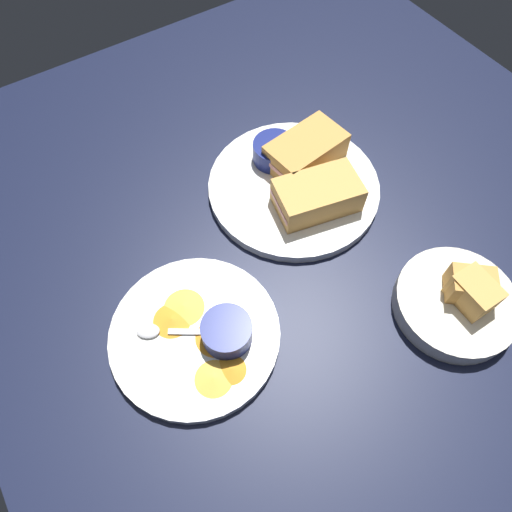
% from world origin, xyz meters
% --- Properties ---
extents(ground_plane, '(1.10, 1.10, 0.03)m').
position_xyz_m(ground_plane, '(0.00, 0.00, -0.01)').
color(ground_plane, black).
extents(plate_sandwich_main, '(0.28, 0.28, 0.02)m').
position_xyz_m(plate_sandwich_main, '(-0.01, -0.03, 0.01)').
color(plate_sandwich_main, white).
rests_on(plate_sandwich_main, ground_plane).
extents(sandwich_half_near, '(0.14, 0.10, 0.05)m').
position_xyz_m(sandwich_half_near, '(-0.01, 0.03, 0.04)').
color(sandwich_half_near, tan).
rests_on(sandwich_half_near, plate_sandwich_main).
extents(sandwich_half_far, '(0.14, 0.09, 0.05)m').
position_xyz_m(sandwich_half_far, '(-0.05, -0.06, 0.04)').
color(sandwich_half_far, '#C68C42').
rests_on(sandwich_half_far, plate_sandwich_main).
extents(ramekin_dark_sauce, '(0.07, 0.07, 0.03)m').
position_xyz_m(ramekin_dark_sauce, '(-0.01, -0.09, 0.03)').
color(ramekin_dark_sauce, navy).
rests_on(ramekin_dark_sauce, plate_sandwich_main).
extents(spoon_by_dark_ramekin, '(0.02, 0.10, 0.01)m').
position_xyz_m(spoon_by_dark_ramekin, '(-0.01, -0.03, 0.02)').
color(spoon_by_dark_ramekin, silver).
rests_on(spoon_by_dark_ramekin, plate_sandwich_main).
extents(plate_chips_companion, '(0.24, 0.24, 0.02)m').
position_xyz_m(plate_chips_companion, '(0.26, 0.11, 0.01)').
color(plate_chips_companion, white).
rests_on(plate_chips_companion, ground_plane).
extents(ramekin_light_gravy, '(0.07, 0.07, 0.03)m').
position_xyz_m(ramekin_light_gravy, '(0.23, 0.14, 0.03)').
color(ramekin_light_gravy, navy).
rests_on(ramekin_light_gravy, plate_chips_companion).
extents(spoon_by_gravy_ramekin, '(0.09, 0.07, 0.01)m').
position_xyz_m(spoon_by_gravy_ramekin, '(0.30, 0.08, 0.02)').
color(spoon_by_gravy_ramekin, silver).
rests_on(spoon_by_gravy_ramekin, plate_chips_companion).
extents(plantain_chip_scatter, '(0.11, 0.18, 0.01)m').
position_xyz_m(plantain_chip_scatter, '(0.26, 0.12, 0.02)').
color(plantain_chip_scatter, orange).
rests_on(plantain_chip_scatter, plate_chips_companion).
extents(bread_basket_rear, '(0.17, 0.17, 0.07)m').
position_xyz_m(bread_basket_rear, '(-0.07, 0.28, 0.02)').
color(bread_basket_rear, silver).
rests_on(bread_basket_rear, ground_plane).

